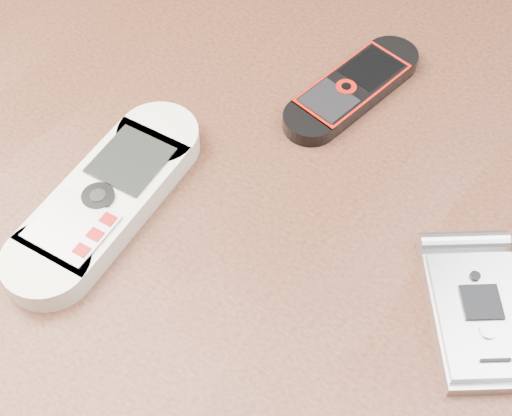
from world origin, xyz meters
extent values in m
cube|color=black|center=(0.00, 0.00, 0.73)|extent=(1.20, 0.80, 0.03)
cube|color=black|center=(-0.54, 0.34, 0.36)|extent=(0.06, 0.06, 0.71)
cube|color=silver|center=(-0.08, -0.05, 0.76)|extent=(0.07, 0.18, 0.02)
cube|color=black|center=(0.00, 0.14, 0.76)|extent=(0.07, 0.14, 0.01)
cube|color=#B7B7BC|center=(0.16, 0.02, 0.76)|extent=(0.11, 0.12, 0.02)
camera|label=1|loc=(0.16, -0.23, 1.15)|focal=50.00mm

